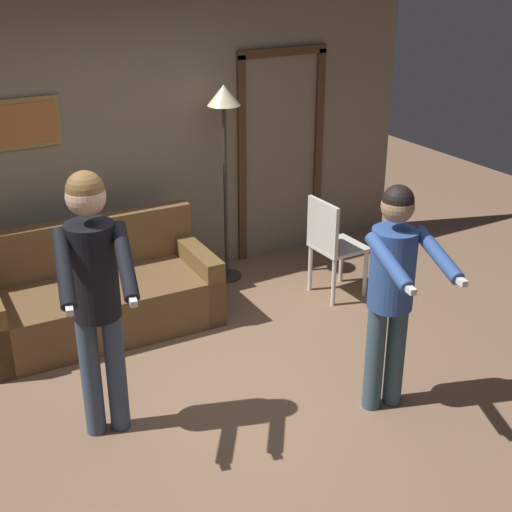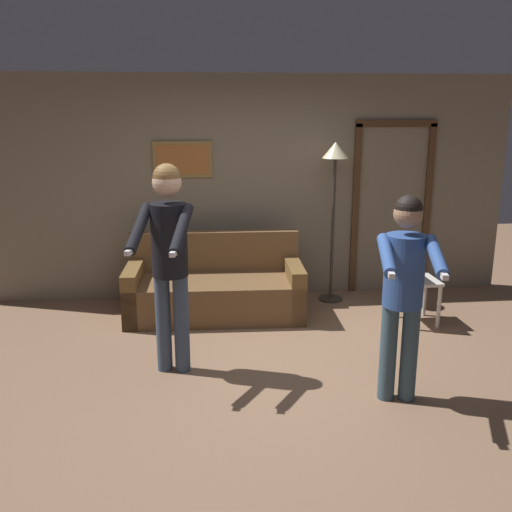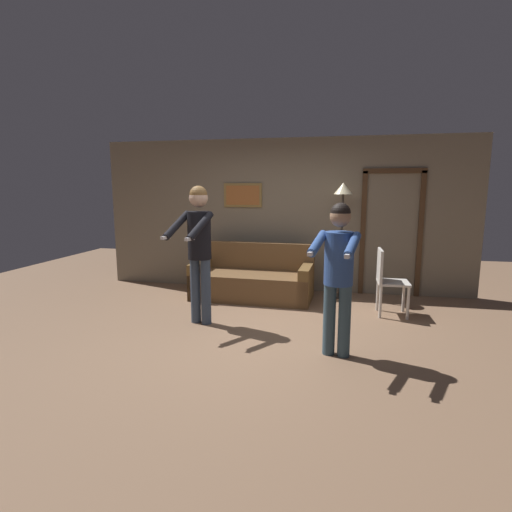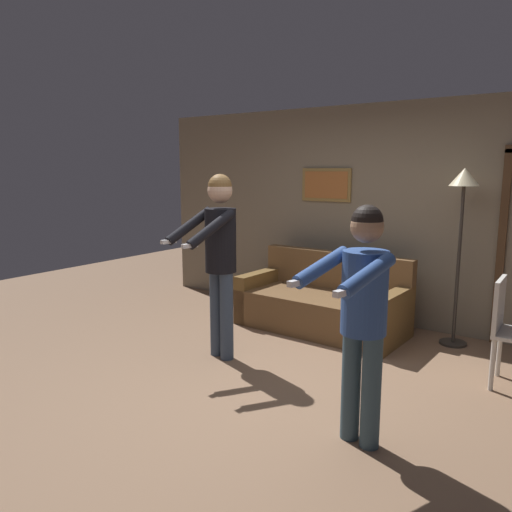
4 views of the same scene
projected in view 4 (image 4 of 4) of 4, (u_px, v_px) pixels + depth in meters
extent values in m
plane|color=#84644A|center=(276.00, 383.00, 4.35)|extent=(12.00, 12.00, 0.00)
cube|color=gray|center=(379.00, 215.00, 5.95)|extent=(6.40, 0.06, 2.60)
cube|color=olive|center=(326.00, 185.00, 6.24)|extent=(0.67, 0.02, 0.41)
cube|color=#AF6530|center=(326.00, 185.00, 6.23)|extent=(0.59, 0.01, 0.33)
cube|color=#4C331E|center=(501.00, 249.00, 5.19)|extent=(0.08, 0.04, 2.04)
cube|color=brown|center=(320.00, 312.00, 5.75)|extent=(1.93, 0.92, 0.42)
cube|color=brown|center=(336.00, 271.00, 5.95)|extent=(1.90, 0.21, 0.45)
cube|color=brown|center=(260.00, 294.00, 6.25)|extent=(0.19, 0.86, 0.58)
cube|color=brown|center=(393.00, 319.00, 5.22)|extent=(0.19, 0.86, 0.58)
cylinder|color=#332D28|center=(453.00, 343.00, 5.31)|extent=(0.28, 0.28, 0.02)
cylinder|color=#332D28|center=(458.00, 266.00, 5.17)|extent=(0.04, 0.04, 1.65)
cone|color=#F9EAB7|center=(465.00, 177.00, 5.01)|extent=(0.29, 0.29, 0.18)
cylinder|color=#3B4B63|center=(217.00, 313.00, 4.95)|extent=(0.13, 0.13, 0.86)
cylinder|color=#3B4B63|center=(227.00, 316.00, 4.83)|extent=(0.13, 0.13, 0.86)
cylinder|color=black|center=(221.00, 240.00, 4.76)|extent=(0.30, 0.30, 0.61)
sphere|color=#D8AD8E|center=(220.00, 190.00, 4.68)|extent=(0.24, 0.24, 0.24)
sphere|color=brown|center=(220.00, 186.00, 4.67)|extent=(0.23, 0.23, 0.23)
cylinder|color=black|center=(190.00, 226.00, 4.70)|extent=(0.20, 0.52, 0.34)
cube|color=white|center=(169.00, 242.00, 4.57)|extent=(0.07, 0.16, 0.04)
cylinder|color=black|center=(211.00, 229.00, 4.46)|extent=(0.20, 0.52, 0.34)
cube|color=white|center=(190.00, 246.00, 4.32)|extent=(0.07, 0.16, 0.04)
cylinder|color=#385160|center=(351.00, 385.00, 3.40)|extent=(0.13, 0.13, 0.77)
cylinder|color=#385160|center=(371.00, 392.00, 3.28)|extent=(0.13, 0.13, 0.77)
cylinder|color=#2D4C8C|center=(365.00, 293.00, 3.23)|extent=(0.30, 0.30, 0.55)
sphere|color=#9E7556|center=(367.00, 226.00, 3.15)|extent=(0.21, 0.21, 0.21)
sphere|color=black|center=(367.00, 221.00, 3.15)|extent=(0.20, 0.20, 0.20)
cylinder|color=#2D4C8C|center=(322.00, 267.00, 3.16)|extent=(0.18, 0.50, 0.22)
cube|color=white|center=(297.00, 283.00, 3.01)|extent=(0.07, 0.15, 0.04)
cylinder|color=#2D4C8C|center=(368.00, 275.00, 2.92)|extent=(0.18, 0.50, 0.22)
cube|color=white|center=(343.00, 292.00, 2.77)|extent=(0.07, 0.15, 0.04)
cylinder|color=silver|center=(492.00, 365.00, 4.16)|extent=(0.04, 0.04, 0.45)
cylinder|color=silver|center=(499.00, 352.00, 4.46)|extent=(0.04, 0.04, 0.45)
cube|color=silver|center=(499.00, 304.00, 4.23)|extent=(0.04, 0.42, 0.45)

